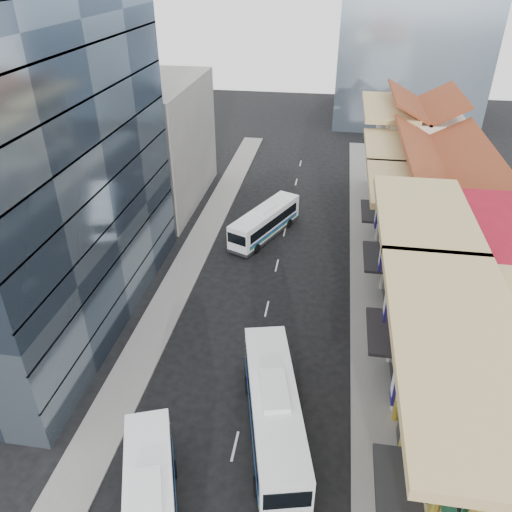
# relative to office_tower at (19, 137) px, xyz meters

# --- Properties ---
(sidewalk_right) EXTENTS (3.00, 90.00, 0.15)m
(sidewalk_right) POSITION_rel_office_tower_xyz_m (25.50, 3.00, -14.93)
(sidewalk_right) COLOR slate
(sidewalk_right) RESTS_ON ground
(sidewalk_left) EXTENTS (3.00, 90.00, 0.15)m
(sidewalk_left) POSITION_rel_office_tower_xyz_m (8.50, 3.00, -14.93)
(sidewalk_left) COLOR slate
(sidewalk_left) RESTS_ON ground
(shophouse_red) EXTENTS (8.00, 10.00, 12.00)m
(shophouse_red) POSITION_rel_office_tower_xyz_m (31.00, -2.00, -9.00)
(shophouse_red) COLOR maroon
(shophouse_red) RESTS_ON ground
(shophouse_cream_near) EXTENTS (8.00, 9.00, 10.00)m
(shophouse_cream_near) POSITION_rel_office_tower_xyz_m (31.00, 7.50, -10.00)
(shophouse_cream_near) COLOR silver
(shophouse_cream_near) RESTS_ON ground
(shophouse_cream_mid) EXTENTS (8.00, 9.00, 10.00)m
(shophouse_cream_mid) POSITION_rel_office_tower_xyz_m (31.00, 16.50, -10.00)
(shophouse_cream_mid) COLOR silver
(shophouse_cream_mid) RESTS_ON ground
(shophouse_cream_far) EXTENTS (8.00, 12.00, 11.00)m
(shophouse_cream_far) POSITION_rel_office_tower_xyz_m (31.00, 27.00, -9.50)
(shophouse_cream_far) COLOR silver
(shophouse_cream_far) RESTS_ON ground
(office_tower) EXTENTS (12.00, 26.00, 30.00)m
(office_tower) POSITION_rel_office_tower_xyz_m (0.00, 0.00, 0.00)
(office_tower) COLOR #364456
(office_tower) RESTS_ON ground
(office_block_far) EXTENTS (10.00, 18.00, 14.00)m
(office_block_far) POSITION_rel_office_tower_xyz_m (1.00, 23.00, -8.00)
(office_block_far) COLOR gray
(office_block_far) RESTS_ON ground
(bus_left_far) EXTENTS (6.51, 10.62, 3.38)m
(bus_left_far) POSITION_rel_office_tower_xyz_m (15.00, 15.75, -13.31)
(bus_left_far) COLOR white
(bus_left_far) RESTS_ON ground
(bus_right) EXTENTS (5.69, 12.59, 3.93)m
(bus_right) POSITION_rel_office_tower_xyz_m (19.19, -9.61, -13.03)
(bus_right) COLOR white
(bus_right) RESTS_ON ground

